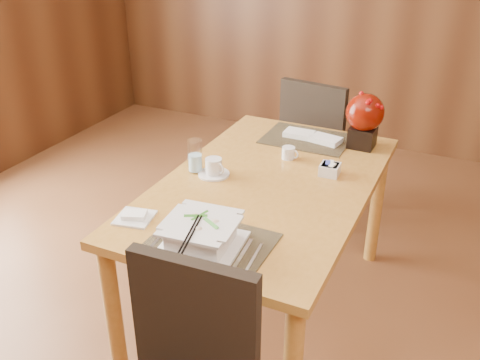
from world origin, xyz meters
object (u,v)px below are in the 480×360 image
at_px(coffee_cup, 214,168).
at_px(soup_setting, 201,235).
at_px(creamer_jug, 288,153).
at_px(sugar_caddy, 330,170).
at_px(berry_decor, 365,117).
at_px(far_chair, 318,142).
at_px(bread_plate, 135,218).
at_px(water_glass, 195,156).
at_px(dining_table, 267,200).

bearing_deg(coffee_cup, soup_setting, -66.66).
xyz_separation_m(creamer_jug, sugar_caddy, (0.24, -0.09, -0.00)).
relative_size(berry_decor, far_chair, 0.30).
distance_m(creamer_jug, berry_decor, 0.44).
distance_m(coffee_cup, bread_plate, 0.50).
relative_size(creamer_jug, berry_decor, 0.29).
distance_m(water_glass, berry_decor, 0.90).
xyz_separation_m(dining_table, coffee_cup, (-0.25, -0.04, 0.13)).
bearing_deg(far_chair, berry_decor, 136.68).
distance_m(dining_table, bread_plate, 0.65).
xyz_separation_m(coffee_cup, berry_decor, (0.54, 0.62, 0.13)).
relative_size(water_glass, far_chair, 0.17).
height_order(creamer_jug, sugar_caddy, creamer_jug).
bearing_deg(creamer_jug, berry_decor, 57.88).
distance_m(soup_setting, coffee_cup, 0.60).
xyz_separation_m(dining_table, water_glass, (-0.35, -0.05, 0.18)).
bearing_deg(bread_plate, creamer_jug, 66.16).
relative_size(bread_plate, far_chair, 0.15).
height_order(soup_setting, far_chair, far_chair).
bearing_deg(creamer_jug, soup_setting, -78.48).
relative_size(soup_setting, creamer_jug, 3.68).
bearing_deg(berry_decor, soup_setting, -104.61).
bearing_deg(far_chair, water_glass, 83.88).
relative_size(coffee_cup, berry_decor, 0.52).
xyz_separation_m(creamer_jug, far_chair, (-0.07, 0.76, -0.25)).
relative_size(soup_setting, sugar_caddy, 3.50).
bearing_deg(berry_decor, water_glass, -135.74).
bearing_deg(coffee_cup, sugar_caddy, 25.56).
relative_size(water_glass, sugar_caddy, 1.82).
distance_m(water_glass, bread_plate, 0.49).
distance_m(soup_setting, creamer_jug, 0.87).
height_order(dining_table, water_glass, water_glass).
distance_m(soup_setting, sugar_caddy, 0.82).
xyz_separation_m(soup_setting, water_glass, (-0.33, 0.55, 0.02)).
bearing_deg(dining_table, creamer_jug, 90.73).
height_order(water_glass, far_chair, far_chair).
bearing_deg(sugar_caddy, creamer_jug, 159.78).
relative_size(creamer_jug, bread_plate, 0.59).
distance_m(water_glass, sugar_caddy, 0.63).
height_order(sugar_caddy, berry_decor, berry_decor).
bearing_deg(water_glass, coffee_cup, 0.98).
xyz_separation_m(dining_table, far_chair, (-0.07, 1.04, -0.12)).
distance_m(bread_plate, far_chair, 1.60).
height_order(soup_setting, creamer_jug, soup_setting).
height_order(coffee_cup, water_glass, water_glass).
bearing_deg(coffee_cup, dining_table, 9.83).
bearing_deg(far_chair, coffee_cup, 88.74).
bearing_deg(berry_decor, far_chair, 128.57).
distance_m(sugar_caddy, berry_decor, 0.42).
bearing_deg(dining_table, berry_decor, 63.29).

